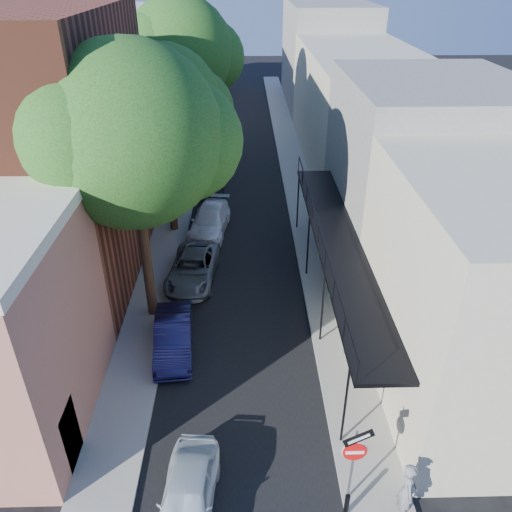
{
  "coord_description": "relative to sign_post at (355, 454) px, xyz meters",
  "views": [
    {
      "loc": [
        0.29,
        -7.77,
        13.44
      ],
      "look_at": [
        0.73,
        10.21,
        2.8
      ],
      "focal_mm": 35.0,
      "sensor_mm": 36.0,
      "label": 1
    }
  ],
  "objects": [
    {
      "name": "sign_post",
      "position": [
        0.0,
        0.0,
        0.0
      ],
      "size": [
        0.89,
        0.17,
        2.99
      ],
      "color": "#595B60",
      "rests_on": "ground"
    },
    {
      "name": "buildings_right",
      "position": [
        5.83,
        28.51,
        2.39
      ],
      "size": [
        9.8,
        55.0,
        10.0
      ],
      "color": "beige",
      "rests_on": "ground"
    },
    {
      "name": "oak_far",
      "position": [
        -6.51,
        26.3,
        6.22
      ],
      "size": [
        7.7,
        7.0,
        11.9
      ],
      "color": "#372116",
      "rests_on": "ground"
    },
    {
      "name": "oak_mid",
      "position": [
        -6.58,
        17.26,
        5.02
      ],
      "size": [
        6.6,
        6.0,
        10.2
      ],
      "color": "#372116",
      "rests_on": "ground"
    },
    {
      "name": "sidewalk_left",
      "position": [
        -7.16,
        29.03,
        -1.98
      ],
      "size": [
        2.0,
        64.0,
        0.12
      ],
      "primitive_type": "cube",
      "color": "gray",
      "rests_on": "ground"
    },
    {
      "name": "parked_car_c",
      "position": [
        -5.41,
        11.79,
        -1.38
      ],
      "size": [
        2.61,
        4.89,
        1.31
      ],
      "primitive_type": "imported",
      "rotation": [
        0.0,
        0.0,
        -0.1
      ],
      "color": "slate",
      "rests_on": "ground"
    },
    {
      "name": "buildings_left",
      "position": [
        -12.46,
        27.79,
        2.9
      ],
      "size": [
        10.1,
        59.1,
        12.0
      ],
      "color": "#B16C5A",
      "rests_on": "ground"
    },
    {
      "name": "bollard",
      "position": [
        -0.16,
        -0.47,
        -1.52
      ],
      "size": [
        0.14,
        0.14,
        0.8
      ],
      "primitive_type": "cylinder",
      "color": "black",
      "rests_on": "sidewalk_right"
    },
    {
      "name": "pedestrian",
      "position": [
        1.44,
        -0.47,
        -0.92
      ],
      "size": [
        0.59,
        0.79,
        1.98
      ],
      "primitive_type": "imported",
      "rotation": [
        0.0,
        0.0,
        1.4
      ],
      "color": "slate",
      "rests_on": "sidewalk_right"
    },
    {
      "name": "parked_car_a",
      "position": [
        -4.56,
        -0.15,
        -1.39
      ],
      "size": [
        1.82,
        3.89,
        1.29
      ],
      "primitive_type": "imported",
      "rotation": [
        0.0,
        0.0,
        -0.08
      ],
      "color": "silver",
      "rests_on": "ground"
    },
    {
      "name": "road_surface",
      "position": [
        -3.16,
        29.03,
        -2.03
      ],
      "size": [
        6.0,
        64.0,
        0.01
      ],
      "primitive_type": "cube",
      "color": "black",
      "rests_on": "ground"
    },
    {
      "name": "parked_car_b",
      "position": [
        -5.76,
        6.66,
        -1.37
      ],
      "size": [
        1.78,
        4.17,
        1.34
      ],
      "primitive_type": "imported",
      "rotation": [
        0.0,
        0.0,
        0.09
      ],
      "color": "#14133D",
      "rests_on": "ground"
    },
    {
      "name": "oak_near",
      "position": [
        -6.53,
        9.29,
        5.84
      ],
      "size": [
        7.48,
        6.8,
        11.42
      ],
      "color": "#372116",
      "rests_on": "ground"
    },
    {
      "name": "parked_car_e",
      "position": [
        -4.94,
        21.36,
        -1.41
      ],
      "size": [
        1.81,
        3.79,
        1.25
      ],
      "primitive_type": "imported",
      "rotation": [
        0.0,
        0.0,
        0.09
      ],
      "color": "black",
      "rests_on": "ground"
    },
    {
      "name": "sidewalk_right",
      "position": [
        0.84,
        29.03,
        -1.98
      ],
      "size": [
        2.0,
        64.0,
        0.12
      ],
      "primitive_type": "cube",
      "color": "gray",
      "rests_on": "ground"
    },
    {
      "name": "parked_car_d",
      "position": [
        -4.88,
        16.83,
        -1.34
      ],
      "size": [
        2.5,
        4.98,
        1.39
      ],
      "primitive_type": "imported",
      "rotation": [
        0.0,
        0.0,
        -0.12
      ],
      "color": "white",
      "rests_on": "ground"
    }
  ]
}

